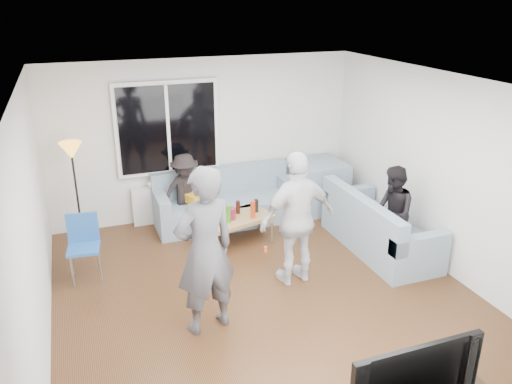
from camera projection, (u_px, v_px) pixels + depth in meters
name	position (u px, v px, depth m)	size (l,w,h in m)	color
floor	(265.00, 297.00, 6.38)	(5.00, 5.50, 0.04)	#56351C
ceiling	(267.00, 83.00, 5.42)	(5.00, 5.50, 0.04)	white
wall_back	(204.00, 139.00, 8.32)	(5.00, 0.04, 2.60)	silver
wall_front	(413.00, 342.00, 3.48)	(5.00, 0.04, 2.60)	silver
wall_left	(30.00, 231.00, 5.09)	(0.04, 5.50, 2.60)	silver
wall_right	(445.00, 174.00, 6.71)	(0.04, 5.50, 2.60)	silver
window_frame	(168.00, 128.00, 7.97)	(1.62, 0.06, 1.47)	white
window_glass	(168.00, 129.00, 7.93)	(1.50, 0.02, 1.35)	black
window_mullion	(168.00, 129.00, 7.93)	(0.05, 0.03, 1.35)	white
radiator	(173.00, 203.00, 8.38)	(1.30, 0.12, 0.62)	silver
potted_plant	(191.00, 173.00, 8.29)	(0.18, 0.15, 0.33)	#27622C
vase	(152.00, 183.00, 8.11)	(0.16, 0.16, 0.17)	silver
sofa_back_section	(227.00, 198.00, 8.27)	(2.30, 0.85, 0.85)	gray
sofa_right_section	(380.00, 222.00, 7.40)	(0.85, 2.00, 0.85)	gray
sofa_corner	(317.00, 186.00, 8.79)	(0.85, 0.85, 0.85)	gray
cushion_yellow	(198.00, 197.00, 8.07)	(0.38, 0.32, 0.14)	#BA891B
cushion_red	(197.00, 195.00, 8.14)	(0.36, 0.30, 0.13)	maroon
coffee_table	(235.00, 229.00, 7.69)	(1.10, 0.60, 0.40)	#A68850
pitcher	(230.00, 213.00, 7.53)	(0.17, 0.17, 0.17)	maroon
side_chair	(84.00, 249.00, 6.60)	(0.40, 0.40, 0.86)	#265AA7
floor_lamp	(77.00, 195.00, 7.42)	(0.32, 0.32, 1.56)	#FFA630
player_left	(205.00, 251.00, 5.43)	(0.70, 0.46, 1.91)	#47474C
player_right	(297.00, 219.00, 6.40)	(1.03, 0.43, 1.75)	silver
spectator_right	(392.00, 213.00, 7.09)	(0.65, 0.51, 1.34)	black
spectator_back	(185.00, 192.00, 8.02)	(0.79, 0.45, 1.22)	black
television	(407.00, 372.00, 3.98)	(1.13, 0.15, 0.65)	black
bottle_e	(256.00, 206.00, 7.77)	(0.07, 0.07, 0.20)	black
bottle_a	(211.00, 211.00, 7.55)	(0.07, 0.07, 0.22)	red
bottle_b	(228.00, 214.00, 7.40)	(0.08, 0.08, 0.26)	#327B16
bottle_d	(253.00, 210.00, 7.55)	(0.07, 0.07, 0.27)	red
bottle_c	(238.00, 207.00, 7.71)	(0.07, 0.07, 0.20)	black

